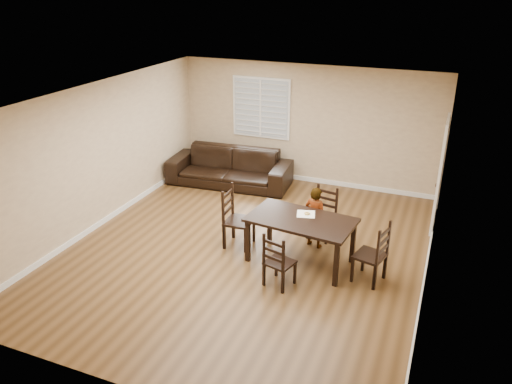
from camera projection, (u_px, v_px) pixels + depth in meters
ground at (247, 249)px, 8.80m from camera, size 7.00×7.00×0.00m
room at (252, 149)px, 8.22m from camera, size 6.04×7.04×2.72m
dining_table at (301, 223)px, 8.14m from camera, size 1.81×1.15×0.80m
chair_near at (325, 214)px, 9.12m from camera, size 0.50×0.48×0.96m
chair_far at (276, 264)px, 7.55m from camera, size 0.50×0.48×0.91m
chair_left at (232, 219)px, 8.79m from camera, size 0.48×0.51×1.10m
chair_right at (377, 257)px, 7.66m from camera, size 0.53×0.55×1.02m
child at (315, 217)px, 8.71m from camera, size 0.46×0.36×1.12m
napkin at (306, 214)px, 8.26m from camera, size 0.36×0.36×0.00m
donut at (307, 213)px, 8.25m from camera, size 0.10×0.10×0.04m
sofa at (229, 167)px, 11.43m from camera, size 2.86×1.32×0.81m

